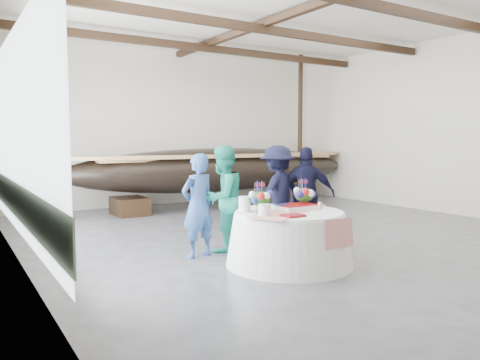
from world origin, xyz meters
TOP-DOWN VIEW (x-y plane):
  - floor at (0.00, 0.00)m, footprint 10.00×12.00m
  - wall_back at (0.00, 6.00)m, footprint 10.00×0.02m
  - wall_left at (-5.00, 0.00)m, footprint 0.02×12.00m
  - wall_right at (5.00, 0.00)m, footprint 0.02×12.00m
  - ceiling at (0.00, 0.00)m, footprint 10.00×12.00m
  - pavilion_structure at (0.00, 0.79)m, footprint 9.80×11.76m
  - open_bay at (-4.95, 1.00)m, footprint 0.03×7.00m
  - longboat_display at (0.64, 4.54)m, footprint 8.87×1.77m
  - banquet_table at (-1.54, -1.34)m, footprint 1.92×1.92m
  - tabletop_items at (-1.57, -1.21)m, footprint 1.82×1.33m
  - guest_woman_blue at (-2.49, -0.18)m, footprint 0.68×0.52m
  - guest_woman_teal at (-1.93, -0.01)m, footprint 1.07×0.96m
  - guest_man_left at (-0.65, 0.14)m, footprint 1.28×0.91m
  - guest_man_right at (-0.22, -0.20)m, footprint 1.08×0.98m

SIDE VIEW (x-z plane):
  - floor at x=0.00m, z-range -0.01..0.01m
  - banquet_table at x=-1.54m, z-range 0.00..0.82m
  - guest_woman_blue at x=-2.49m, z-range 0.00..1.68m
  - guest_man_right at x=-0.22m, z-range 0.00..1.77m
  - guest_man_left at x=-0.65m, z-range 0.00..1.79m
  - guest_woman_teal at x=-1.93m, z-range 0.00..1.81m
  - tabletop_items at x=-1.57m, z-range 0.77..1.17m
  - longboat_display at x=0.64m, z-range 0.23..1.89m
  - open_bay at x=-4.95m, z-range 0.23..3.43m
  - wall_back at x=0.00m, z-range 0.00..4.50m
  - wall_left at x=-5.00m, z-range 0.00..4.50m
  - wall_right at x=5.00m, z-range 0.00..4.50m
  - pavilion_structure at x=0.00m, z-range 1.75..6.25m
  - ceiling at x=0.00m, z-range 4.50..4.50m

